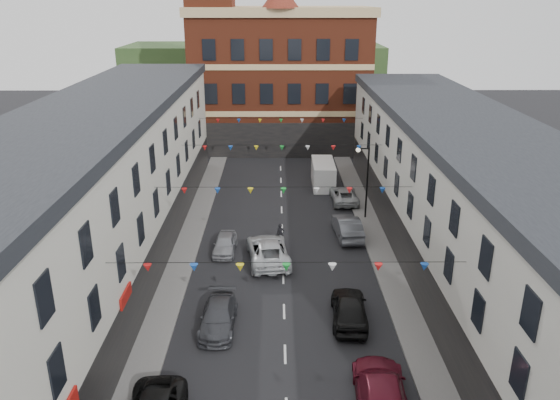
{
  "coord_description": "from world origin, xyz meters",
  "views": [
    {
      "loc": [
        -0.4,
        -27.13,
        16.93
      ],
      "look_at": [
        -0.19,
        7.05,
        4.23
      ],
      "focal_mm": 35.0,
      "sensor_mm": 36.0,
      "label": 1
    }
  ],
  "objects_px": {
    "car_left_e": "(225,244)",
    "car_right_e": "(347,227)",
    "car_right_f": "(344,195)",
    "pedestrian": "(280,234)",
    "street_lamp": "(365,173)",
    "moving_car": "(268,250)",
    "white_van": "(323,174)",
    "car_right_d": "(349,308)",
    "car_left_d": "(218,317)",
    "car_right_c": "(381,392)"
  },
  "relations": [
    {
      "from": "moving_car",
      "to": "car_left_d",
      "type": "bearing_deg",
      "value": 65.04
    },
    {
      "from": "car_left_d",
      "to": "car_right_e",
      "type": "xyz_separation_m",
      "value": [
        8.48,
        12.03,
        0.13
      ]
    },
    {
      "from": "car_right_f",
      "to": "pedestrian",
      "type": "height_order",
      "value": "pedestrian"
    },
    {
      "from": "car_left_d",
      "to": "car_right_c",
      "type": "relative_size",
      "value": 0.82
    },
    {
      "from": "car_left_d",
      "to": "car_right_f",
      "type": "distance_m",
      "value": 21.46
    },
    {
      "from": "street_lamp",
      "to": "car_right_e",
      "type": "height_order",
      "value": "street_lamp"
    },
    {
      "from": "car_right_d",
      "to": "car_right_e",
      "type": "relative_size",
      "value": 0.98
    },
    {
      "from": "car_left_d",
      "to": "pedestrian",
      "type": "bearing_deg",
      "value": 73.17
    },
    {
      "from": "car_right_c",
      "to": "car_left_d",
      "type": "bearing_deg",
      "value": -34.88
    },
    {
      "from": "car_right_e",
      "to": "car_right_c",
      "type": "bearing_deg",
      "value": 83.29
    },
    {
      "from": "car_left_e",
      "to": "pedestrian",
      "type": "distance_m",
      "value": 4.11
    },
    {
      "from": "car_right_c",
      "to": "car_right_f",
      "type": "height_order",
      "value": "car_right_c"
    },
    {
      "from": "car_left_e",
      "to": "car_right_c",
      "type": "height_order",
      "value": "car_right_c"
    },
    {
      "from": "white_van",
      "to": "moving_car",
      "type": "bearing_deg",
      "value": -106.72
    },
    {
      "from": "pedestrian",
      "to": "white_van",
      "type": "bearing_deg",
      "value": 72.47
    },
    {
      "from": "car_left_e",
      "to": "car_right_e",
      "type": "relative_size",
      "value": 0.78
    },
    {
      "from": "street_lamp",
      "to": "pedestrian",
      "type": "height_order",
      "value": "street_lamp"
    },
    {
      "from": "white_van",
      "to": "pedestrian",
      "type": "bearing_deg",
      "value": -106.62
    },
    {
      "from": "street_lamp",
      "to": "car_right_d",
      "type": "bearing_deg",
      "value": -101.12
    },
    {
      "from": "street_lamp",
      "to": "pedestrian",
      "type": "xyz_separation_m",
      "value": [
        -6.7,
        -4.91,
        -3.11
      ]
    },
    {
      "from": "car_right_d",
      "to": "car_right_f",
      "type": "bearing_deg",
      "value": -92.07
    },
    {
      "from": "street_lamp",
      "to": "moving_car",
      "type": "xyz_separation_m",
      "value": [
        -7.55,
        -7.55,
        -3.11
      ]
    },
    {
      "from": "car_right_e",
      "to": "moving_car",
      "type": "bearing_deg",
      "value": 30.02
    },
    {
      "from": "car_right_d",
      "to": "pedestrian",
      "type": "height_order",
      "value": "car_right_d"
    },
    {
      "from": "car_left_d",
      "to": "car_right_f",
      "type": "bearing_deg",
      "value": 66.03
    },
    {
      "from": "car_left_d",
      "to": "moving_car",
      "type": "xyz_separation_m",
      "value": [
        2.6,
        8.01,
        0.13
      ]
    },
    {
      "from": "car_left_e",
      "to": "white_van",
      "type": "xyz_separation_m",
      "value": [
        8.09,
        14.55,
        0.52
      ]
    },
    {
      "from": "moving_car",
      "to": "pedestrian",
      "type": "height_order",
      "value": "pedestrian"
    },
    {
      "from": "car_right_c",
      "to": "car_right_f",
      "type": "distance_m",
      "value": 25.73
    },
    {
      "from": "moving_car",
      "to": "white_van",
      "type": "xyz_separation_m",
      "value": [
        5.02,
        15.97,
        0.37
      ]
    },
    {
      "from": "car_left_e",
      "to": "car_right_f",
      "type": "bearing_deg",
      "value": 48.4
    },
    {
      "from": "street_lamp",
      "to": "car_left_d",
      "type": "bearing_deg",
      "value": -123.12
    },
    {
      "from": "car_left_e",
      "to": "moving_car",
      "type": "xyz_separation_m",
      "value": [
        3.07,
        -1.42,
        0.15
      ]
    },
    {
      "from": "car_right_e",
      "to": "white_van",
      "type": "relative_size",
      "value": 0.92
    },
    {
      "from": "white_van",
      "to": "pedestrian",
      "type": "xyz_separation_m",
      "value": [
        -4.17,
        -13.33,
        -0.37
      ]
    },
    {
      "from": "street_lamp",
      "to": "car_right_c",
      "type": "bearing_deg",
      "value": -96.37
    },
    {
      "from": "moving_car",
      "to": "pedestrian",
      "type": "xyz_separation_m",
      "value": [
        0.85,
        2.64,
        0.0
      ]
    },
    {
      "from": "street_lamp",
      "to": "white_van",
      "type": "bearing_deg",
      "value": 106.74
    },
    {
      "from": "car_right_c",
      "to": "pedestrian",
      "type": "distance_m",
      "value": 17.43
    },
    {
      "from": "car_right_e",
      "to": "moving_car",
      "type": "distance_m",
      "value": 7.12
    },
    {
      "from": "car_right_f",
      "to": "moving_car",
      "type": "distance_m",
      "value": 13.15
    },
    {
      "from": "car_right_e",
      "to": "white_van",
      "type": "bearing_deg",
      "value": -90.21
    },
    {
      "from": "car_left_d",
      "to": "car_right_d",
      "type": "distance_m",
      "value": 7.22
    },
    {
      "from": "car_right_d",
      "to": "car_left_d",
      "type": "bearing_deg",
      "value": 8.05
    },
    {
      "from": "car_left_e",
      "to": "car_right_c",
      "type": "relative_size",
      "value": 0.68
    },
    {
      "from": "car_left_e",
      "to": "car_right_e",
      "type": "distance_m",
      "value": 9.32
    },
    {
      "from": "moving_car",
      "to": "pedestrian",
      "type": "distance_m",
      "value": 2.77
    },
    {
      "from": "car_right_e",
      "to": "car_left_d",
      "type": "bearing_deg",
      "value": 50.5
    },
    {
      "from": "car_right_f",
      "to": "pedestrian",
      "type": "relative_size",
      "value": 2.98
    },
    {
      "from": "street_lamp",
      "to": "car_left_e",
      "type": "xyz_separation_m",
      "value": [
        -10.62,
        -6.13,
        -3.26
      ]
    }
  ]
}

